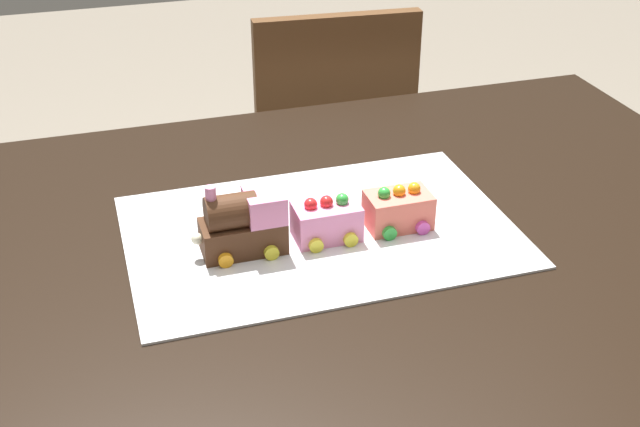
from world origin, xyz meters
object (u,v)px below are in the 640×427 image
(cake_car_gondola_bubblegum, at_px, (326,220))
(cake_car_hopper_coral, at_px, (398,209))
(cake_locomotive, at_px, (243,223))
(chair, at_px, (326,146))
(dining_table, at_px, (360,284))

(cake_car_gondola_bubblegum, xyz_separation_m, cake_car_hopper_coral, (0.12, 0.00, 0.00))
(cake_car_gondola_bubblegum, bearing_deg, cake_locomotive, 180.00)
(chair, height_order, cake_locomotive, same)
(chair, relative_size, cake_car_hopper_coral, 8.60)
(cake_locomotive, distance_m, cake_car_gondola_bubblegum, 0.13)
(cake_car_hopper_coral, bearing_deg, cake_locomotive, 180.00)
(dining_table, xyz_separation_m, cake_car_gondola_bubblegum, (-0.06, -0.01, 0.14))
(dining_table, distance_m, chair, 0.87)
(cake_locomotive, xyz_separation_m, cake_car_hopper_coral, (0.25, -0.00, -0.02))
(chair, distance_m, cake_car_hopper_coral, 0.91)
(cake_car_gondola_bubblegum, bearing_deg, chair, 72.53)
(dining_table, relative_size, chair, 1.63)
(cake_locomotive, bearing_deg, cake_car_hopper_coral, -0.00)
(dining_table, xyz_separation_m, chair, (0.20, 0.83, -0.16))
(cake_locomotive, bearing_deg, dining_table, 3.77)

